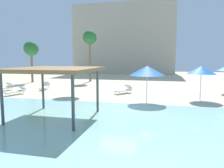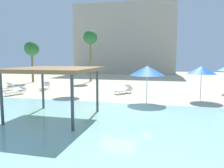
{
  "view_description": "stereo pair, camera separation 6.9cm",
  "coord_description": "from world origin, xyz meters",
  "px_view_note": "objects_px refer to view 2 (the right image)",
  "views": [
    {
      "loc": [
        2.75,
        -13.05,
        3.14
      ],
      "look_at": [
        -0.81,
        2.0,
        1.3
      ],
      "focal_mm": 34.72,
      "sensor_mm": 36.0,
      "label": 1
    },
    {
      "loc": [
        2.81,
        -13.04,
        3.14
      ],
      "look_at": [
        -0.81,
        2.0,
        1.3
      ],
      "focal_mm": 34.72,
      "sensor_mm": 36.0,
      "label": 2
    }
  ],
  "objects_px": {
    "lounge_chair_0": "(6,87)",
    "lounge_chair_4": "(125,90)",
    "beach_umbrella_blue_0": "(147,71)",
    "lounge_chair_5": "(17,91)",
    "palm_tree_0": "(90,39)",
    "shade_pavilion": "(54,71)",
    "palm_tree_1": "(32,49)",
    "beach_umbrella_blue_2": "(72,69)",
    "lounge_chair_1": "(45,86)",
    "beach_umbrella_blue_4": "(202,70)"
  },
  "relations": [
    {
      "from": "shade_pavilion",
      "to": "palm_tree_1",
      "type": "relative_size",
      "value": 0.79
    },
    {
      "from": "shade_pavilion",
      "to": "beach_umbrella_blue_0",
      "type": "height_order",
      "value": "shade_pavilion"
    },
    {
      "from": "beach_umbrella_blue_4",
      "to": "palm_tree_0",
      "type": "relative_size",
      "value": 0.37
    },
    {
      "from": "beach_umbrella_blue_4",
      "to": "palm_tree_1",
      "type": "bearing_deg",
      "value": 157.97
    },
    {
      "from": "palm_tree_1",
      "to": "beach_umbrella_blue_2",
      "type": "bearing_deg",
      "value": -42.02
    },
    {
      "from": "lounge_chair_1",
      "to": "beach_umbrella_blue_0",
      "type": "bearing_deg",
      "value": 54.2
    },
    {
      "from": "beach_umbrella_blue_4",
      "to": "lounge_chair_4",
      "type": "bearing_deg",
      "value": 164.78
    },
    {
      "from": "shade_pavilion",
      "to": "palm_tree_1",
      "type": "distance_m",
      "value": 19.03
    },
    {
      "from": "shade_pavilion",
      "to": "lounge_chair_5",
      "type": "bearing_deg",
      "value": 138.79
    },
    {
      "from": "shade_pavilion",
      "to": "palm_tree_1",
      "type": "height_order",
      "value": "palm_tree_1"
    },
    {
      "from": "shade_pavilion",
      "to": "beach_umbrella_blue_0",
      "type": "xyz_separation_m",
      "value": [
        4.34,
        5.32,
        -0.22
      ]
    },
    {
      "from": "lounge_chair_0",
      "to": "lounge_chair_4",
      "type": "xyz_separation_m",
      "value": [
        11.53,
        1.18,
        0.0
      ]
    },
    {
      "from": "lounge_chair_5",
      "to": "shade_pavilion",
      "type": "bearing_deg",
      "value": 64.71
    },
    {
      "from": "lounge_chair_4",
      "to": "palm_tree_1",
      "type": "relative_size",
      "value": 0.36
    },
    {
      "from": "beach_umbrella_blue_2",
      "to": "lounge_chair_1",
      "type": "relative_size",
      "value": 1.26
    },
    {
      "from": "lounge_chair_1",
      "to": "palm_tree_1",
      "type": "distance_m",
      "value": 8.65
    },
    {
      "from": "lounge_chair_5",
      "to": "palm_tree_1",
      "type": "relative_size",
      "value": 0.37
    },
    {
      "from": "beach_umbrella_blue_0",
      "to": "lounge_chair_4",
      "type": "distance_m",
      "value": 4.66
    },
    {
      "from": "beach_umbrella_blue_4",
      "to": "lounge_chair_5",
      "type": "bearing_deg",
      "value": -175.73
    },
    {
      "from": "palm_tree_0",
      "to": "lounge_chair_0",
      "type": "bearing_deg",
      "value": -116.53
    },
    {
      "from": "lounge_chair_0",
      "to": "palm_tree_1",
      "type": "distance_m",
      "value": 8.64
    },
    {
      "from": "shade_pavilion",
      "to": "beach_umbrella_blue_0",
      "type": "bearing_deg",
      "value": 50.74
    },
    {
      "from": "beach_umbrella_blue_4",
      "to": "palm_tree_1",
      "type": "distance_m",
      "value": 21.24
    },
    {
      "from": "shade_pavilion",
      "to": "beach_umbrella_blue_2",
      "type": "distance_m",
      "value": 6.95
    },
    {
      "from": "beach_umbrella_blue_4",
      "to": "lounge_chair_4",
      "type": "xyz_separation_m",
      "value": [
        -6.15,
        1.67,
        -1.93
      ]
    },
    {
      "from": "lounge_chair_4",
      "to": "palm_tree_0",
      "type": "bearing_deg",
      "value": -111.82
    },
    {
      "from": "beach_umbrella_blue_2",
      "to": "lounge_chair_1",
      "type": "height_order",
      "value": "beach_umbrella_blue_2"
    },
    {
      "from": "beach_umbrella_blue_0",
      "to": "lounge_chair_0",
      "type": "bearing_deg",
      "value": 170.09
    },
    {
      "from": "beach_umbrella_blue_2",
      "to": "lounge_chair_0",
      "type": "xyz_separation_m",
      "value": [
        -7.51,
        1.06,
        -1.89
      ]
    },
    {
      "from": "shade_pavilion",
      "to": "beach_umbrella_blue_4",
      "type": "distance_m",
      "value": 10.97
    },
    {
      "from": "lounge_chair_0",
      "to": "lounge_chair_5",
      "type": "bearing_deg",
      "value": 69.14
    },
    {
      "from": "palm_tree_0",
      "to": "palm_tree_1",
      "type": "xyz_separation_m",
      "value": [
        -7.07,
        -2.88,
        -1.46
      ]
    },
    {
      "from": "beach_umbrella_blue_2",
      "to": "palm_tree_1",
      "type": "distance_m",
      "value": 12.86
    },
    {
      "from": "beach_umbrella_blue_0",
      "to": "shade_pavilion",
      "type": "bearing_deg",
      "value": -129.26
    },
    {
      "from": "lounge_chair_4",
      "to": "lounge_chair_0",
      "type": "bearing_deg",
      "value": -50.94
    },
    {
      "from": "lounge_chair_1",
      "to": "lounge_chair_5",
      "type": "relative_size",
      "value": 1.0
    },
    {
      "from": "lounge_chair_0",
      "to": "lounge_chair_4",
      "type": "relative_size",
      "value": 1.03
    },
    {
      "from": "lounge_chair_4",
      "to": "palm_tree_0",
      "type": "distance_m",
      "value": 12.4
    },
    {
      "from": "lounge_chair_4",
      "to": "lounge_chair_5",
      "type": "relative_size",
      "value": 0.96
    },
    {
      "from": "lounge_chair_4",
      "to": "beach_umbrella_blue_0",
      "type": "bearing_deg",
      "value": 65.36
    },
    {
      "from": "lounge_chair_1",
      "to": "palm_tree_1",
      "type": "height_order",
      "value": "palm_tree_1"
    },
    {
      "from": "beach_umbrella_blue_2",
      "to": "lounge_chair_4",
      "type": "xyz_separation_m",
      "value": [
        4.03,
        2.23,
        -1.89
      ]
    },
    {
      "from": "beach_umbrella_blue_2",
      "to": "palm_tree_0",
      "type": "distance_m",
      "value": 12.14
    },
    {
      "from": "lounge_chair_1",
      "to": "palm_tree_0",
      "type": "relative_size",
      "value": 0.29
    },
    {
      "from": "beach_umbrella_blue_4",
      "to": "lounge_chair_4",
      "type": "relative_size",
      "value": 1.34
    },
    {
      "from": "beach_umbrella_blue_2",
      "to": "beach_umbrella_blue_4",
      "type": "bearing_deg",
      "value": 3.15
    },
    {
      "from": "beach_umbrella_blue_0",
      "to": "lounge_chair_5",
      "type": "height_order",
      "value": "beach_umbrella_blue_0"
    },
    {
      "from": "lounge_chair_5",
      "to": "palm_tree_1",
      "type": "distance_m",
      "value": 10.83
    },
    {
      "from": "lounge_chair_0",
      "to": "lounge_chair_1",
      "type": "height_order",
      "value": "same"
    },
    {
      "from": "lounge_chair_0",
      "to": "beach_umbrella_blue_4",
      "type": "bearing_deg",
      "value": 100.83
    }
  ]
}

